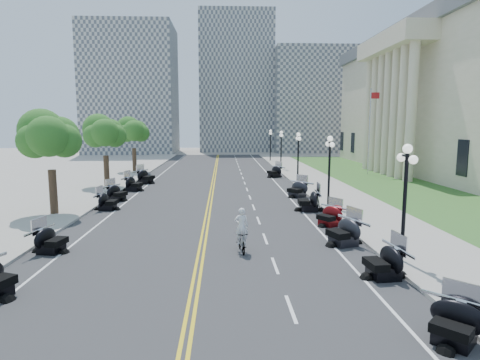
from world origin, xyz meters
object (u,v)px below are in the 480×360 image
object	(u,v)px
bicycle	(241,242)
cyclist_rider	(241,213)
flagpole	(369,132)
motorcycle_n_3	(384,260)

from	to	relation	value
bicycle	cyclist_rider	world-z (taller)	cyclist_rider
flagpole	motorcycle_n_3	distance (m)	33.59
bicycle	cyclist_rider	size ratio (longest dim) A/B	0.94
cyclist_rider	bicycle	bearing A→B (deg)	-0.00
flagpole	bicycle	distance (m)	32.73
motorcycle_n_3	cyclist_rider	size ratio (longest dim) A/B	1.15
cyclist_rider	motorcycle_n_3	bearing A→B (deg)	147.50
flagpole	bicycle	world-z (taller)	flagpole
flagpole	motorcycle_n_3	world-z (taller)	flagpole
flagpole	bicycle	xyz separation A→B (m)	(-16.13, -28.12, -4.50)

